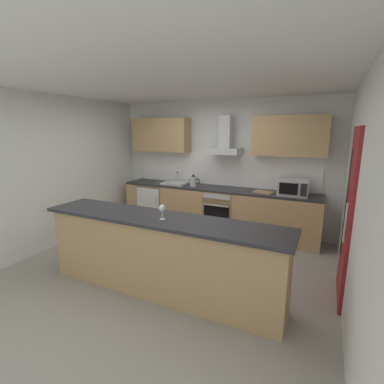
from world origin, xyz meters
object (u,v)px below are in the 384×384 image
(kettle, at_px, (193,181))
(wine_glass, at_px, (162,209))
(sink, at_px, (175,183))
(chopping_board, at_px, (264,192))
(refrigerator, at_px, (155,203))
(oven, at_px, (221,210))
(range_hood, at_px, (225,142))
(microwave, at_px, (293,187))

(kettle, relative_size, wine_glass, 1.62)
(sink, distance_m, kettle, 0.46)
(kettle, xyz_separation_m, chopping_board, (1.41, 0.01, -0.09))
(refrigerator, xyz_separation_m, wine_glass, (1.66, -2.38, 0.68))
(oven, relative_size, refrigerator, 0.94)
(range_hood, height_order, chopping_board, range_hood)
(microwave, distance_m, chopping_board, 0.52)
(oven, xyz_separation_m, refrigerator, (-1.55, -0.00, -0.03))
(microwave, bearing_deg, sink, 179.06)
(sink, relative_size, kettle, 1.73)
(microwave, relative_size, sink, 1.00)
(chopping_board, bearing_deg, sink, 178.93)
(sink, bearing_deg, refrigerator, -178.43)
(refrigerator, xyz_separation_m, microwave, (2.86, -0.03, 0.62))
(wine_glass, distance_m, chopping_board, 2.46)
(refrigerator, distance_m, sink, 0.71)
(oven, distance_m, microwave, 1.44)
(kettle, height_order, wine_glass, wine_glass)
(sink, xyz_separation_m, kettle, (0.45, -0.04, 0.08))
(wine_glass, xyz_separation_m, chopping_board, (0.70, 2.35, -0.20))
(kettle, height_order, range_hood, range_hood)
(sink, height_order, range_hood, range_hood)
(microwave, distance_m, sink, 2.37)
(range_hood, bearing_deg, microwave, -6.83)
(sink, xyz_separation_m, chopping_board, (1.86, -0.03, -0.02))
(refrigerator, relative_size, chopping_board, 2.50)
(kettle, bearing_deg, microwave, 0.17)
(sink, relative_size, chopping_board, 1.47)
(oven, bearing_deg, sink, 179.40)
(wine_glass, bearing_deg, microwave, 63.00)
(oven, bearing_deg, chopping_board, -1.67)
(wine_glass, height_order, chopping_board, wine_glass)
(refrigerator, height_order, range_hood, range_hood)
(range_hood, xyz_separation_m, chopping_board, (0.81, -0.15, -0.88))
(microwave, relative_size, wine_glass, 2.81)
(range_hood, bearing_deg, oven, -90.00)
(kettle, bearing_deg, range_hood, 15.25)
(oven, height_order, refrigerator, oven)
(microwave, height_order, range_hood, range_hood)
(oven, xyz_separation_m, microwave, (1.31, -0.03, 0.59))
(refrigerator, distance_m, range_hood, 2.07)
(refrigerator, distance_m, wine_glass, 2.98)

